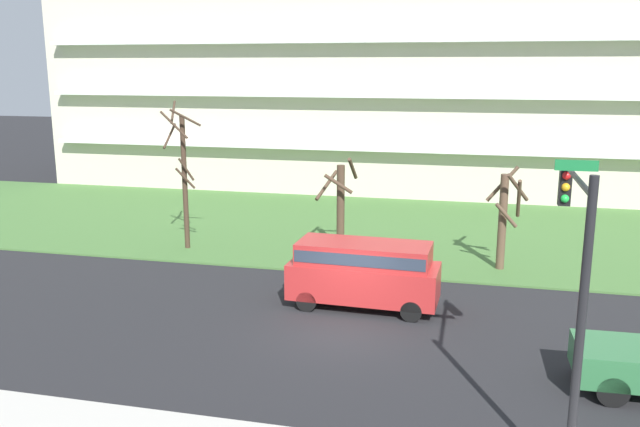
% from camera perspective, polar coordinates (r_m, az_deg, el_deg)
% --- Properties ---
extents(ground, '(160.00, 160.00, 0.00)m').
position_cam_1_polar(ground, '(21.44, 1.99, -10.32)').
color(ground, '#232326').
extents(grass_lawn_strip, '(80.00, 16.00, 0.08)m').
position_cam_1_polar(grass_lawn_strip, '(34.61, 6.58, -1.39)').
color(grass_lawn_strip, '#477238').
rests_on(grass_lawn_strip, ground).
extents(apartment_building, '(50.97, 14.01, 13.15)m').
position_cam_1_polar(apartment_building, '(48.09, 8.90, 10.32)').
color(apartment_building, beige).
rests_on(apartment_building, ground).
extents(tree_far_left, '(1.76, 1.64, 6.84)m').
position_cam_1_polar(tree_far_left, '(30.68, -11.69, 3.34)').
color(tree_far_left, '#423023').
rests_on(tree_far_left, ground).
extents(tree_left, '(1.77, 1.78, 4.53)m').
position_cam_1_polar(tree_left, '(29.32, 1.74, 0.73)').
color(tree_left, '#4C3828').
rests_on(tree_left, ground).
extents(tree_center, '(1.72, 1.73, 4.35)m').
position_cam_1_polar(tree_center, '(28.16, 15.63, -0.20)').
color(tree_center, brown).
rests_on(tree_center, ground).
extents(van_red_near_left, '(5.27, 2.20, 2.36)m').
position_cam_1_polar(van_red_near_left, '(23.23, 3.79, -4.84)').
color(van_red_near_left, '#B22828').
rests_on(van_red_near_left, ground).
extents(traffic_signal_mast, '(0.90, 4.27, 6.39)m').
position_cam_1_polar(traffic_signal_mast, '(14.87, 21.12, -4.02)').
color(traffic_signal_mast, black).
rests_on(traffic_signal_mast, ground).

